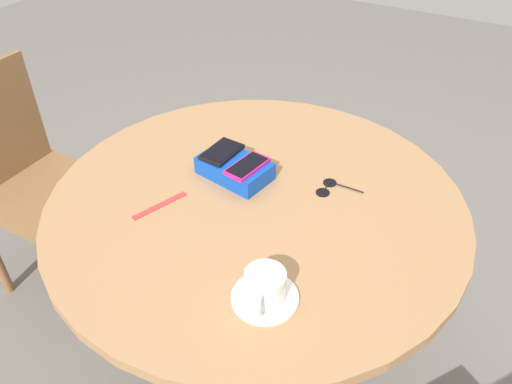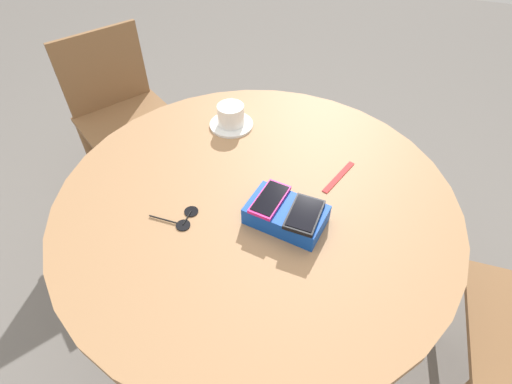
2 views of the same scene
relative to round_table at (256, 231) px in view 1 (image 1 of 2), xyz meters
name	(u,v)px [view 1 (image 1 of 2)]	position (x,y,z in m)	size (l,w,h in m)	color
ground_plane	(256,361)	(0.00, 0.00, -0.62)	(8.00, 8.00, 0.00)	slate
round_table	(256,231)	(0.00, 0.00, 0.00)	(1.09, 1.09, 0.74)	#2D2D2D
phone_box	(235,168)	(-0.10, 0.06, 0.14)	(0.21, 0.15, 0.05)	#0F42AD
phone_black	(222,152)	(-0.15, 0.07, 0.18)	(0.08, 0.12, 0.01)	black
phone_magenta	(247,166)	(-0.05, 0.05, 0.17)	(0.08, 0.13, 0.01)	#D11975
saucer	(265,297)	(0.18, -0.28, 0.12)	(0.14, 0.14, 0.01)	white
coffee_cup	(265,286)	(0.18, -0.29, 0.16)	(0.09, 0.12, 0.07)	white
lanyard_strap	(160,206)	(-0.20, -0.15, 0.12)	(0.16, 0.02, 0.00)	red
sunglasses	(329,188)	(0.15, 0.13, 0.12)	(0.11, 0.09, 0.01)	black
chair_near_window	(34,184)	(-0.92, -0.02, -0.17)	(0.42, 0.42, 0.87)	brown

